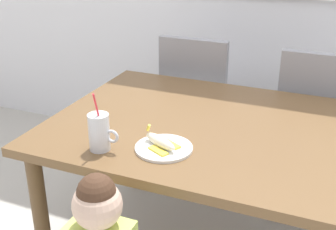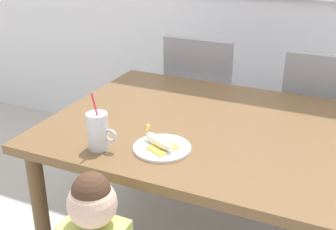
{
  "view_description": "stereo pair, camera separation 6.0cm",
  "coord_description": "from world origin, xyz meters",
  "px_view_note": "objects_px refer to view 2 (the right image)",
  "views": [
    {
      "loc": [
        0.48,
        -1.71,
        1.58
      ],
      "look_at": [
        -0.19,
        -0.11,
        0.81
      ],
      "focal_mm": 46.96,
      "sensor_mm": 36.0,
      "label": 1
    },
    {
      "loc": [
        0.54,
        -1.69,
        1.58
      ],
      "look_at": [
        -0.19,
        -0.11,
        0.81
      ],
      "focal_mm": 46.96,
      "sensor_mm": 36.0,
      "label": 2
    }
  ],
  "objects_px": {
    "milk_cup": "(98,133)",
    "snack_plate": "(162,148)",
    "dining_chair_right": "(320,121)",
    "peeled_banana": "(159,142)",
    "dining_table": "(215,143)",
    "dining_chair_left": "(203,99)"
  },
  "relations": [
    {
      "from": "dining_chair_left",
      "to": "snack_plate",
      "type": "bearing_deg",
      "value": 101.63
    },
    {
      "from": "milk_cup",
      "to": "snack_plate",
      "type": "height_order",
      "value": "milk_cup"
    },
    {
      "from": "dining_chair_right",
      "to": "peeled_banana",
      "type": "xyz_separation_m",
      "value": [
        -0.52,
        -1.03,
        0.24
      ]
    },
    {
      "from": "dining_chair_right",
      "to": "snack_plate",
      "type": "distance_m",
      "value": 1.17
    },
    {
      "from": "dining_table",
      "to": "dining_chair_left",
      "type": "bearing_deg",
      "value": 114.15
    },
    {
      "from": "dining_chair_right",
      "to": "peeled_banana",
      "type": "relative_size",
      "value": 5.61
    },
    {
      "from": "dining_table",
      "to": "milk_cup",
      "type": "xyz_separation_m",
      "value": [
        -0.36,
        -0.4,
        0.16
      ]
    },
    {
      "from": "snack_plate",
      "to": "dining_chair_left",
      "type": "bearing_deg",
      "value": 101.63
    },
    {
      "from": "peeled_banana",
      "to": "snack_plate",
      "type": "bearing_deg",
      "value": 7.94
    },
    {
      "from": "dining_chair_left",
      "to": "dining_chair_right",
      "type": "bearing_deg",
      "value": 177.23
    },
    {
      "from": "dining_table",
      "to": "peeled_banana",
      "type": "distance_m",
      "value": 0.35
    },
    {
      "from": "dining_table",
      "to": "snack_plate",
      "type": "relative_size",
      "value": 6.35
    },
    {
      "from": "dining_chair_right",
      "to": "snack_plate",
      "type": "height_order",
      "value": "dining_chair_right"
    },
    {
      "from": "dining_table",
      "to": "peeled_banana",
      "type": "xyz_separation_m",
      "value": [
        -0.14,
        -0.3,
        0.12
      ]
    },
    {
      "from": "milk_cup",
      "to": "snack_plate",
      "type": "bearing_deg",
      "value": 22.06
    },
    {
      "from": "dining_table",
      "to": "dining_chair_right",
      "type": "bearing_deg",
      "value": 62.53
    },
    {
      "from": "dining_chair_left",
      "to": "peeled_banana",
      "type": "bearing_deg",
      "value": 100.96
    },
    {
      "from": "dining_table",
      "to": "dining_chair_right",
      "type": "height_order",
      "value": "dining_chair_right"
    },
    {
      "from": "dining_chair_right",
      "to": "peeled_banana",
      "type": "distance_m",
      "value": 1.18
    },
    {
      "from": "dining_chair_left",
      "to": "milk_cup",
      "type": "relative_size",
      "value": 3.84
    },
    {
      "from": "dining_chair_left",
      "to": "milk_cup",
      "type": "height_order",
      "value": "milk_cup"
    },
    {
      "from": "dining_chair_right",
      "to": "milk_cup",
      "type": "relative_size",
      "value": 3.84
    }
  ]
}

